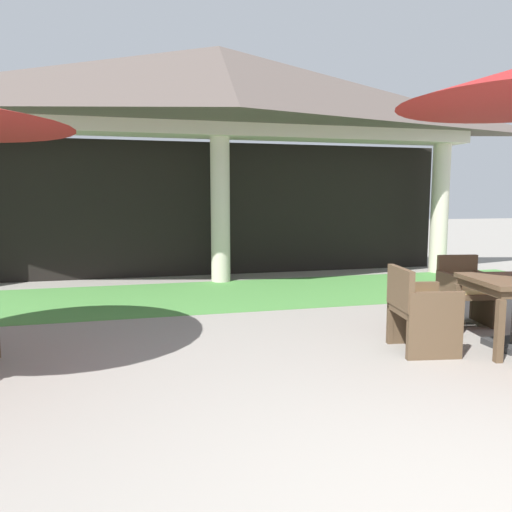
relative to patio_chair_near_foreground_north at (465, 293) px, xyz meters
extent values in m
cylinder|color=beige|center=(-2.46, 3.87, 0.96)|extent=(0.36, 0.36, 2.71)
cylinder|color=beige|center=(2.27, 3.87, 0.96)|extent=(0.36, 0.36, 2.71)
cube|color=beige|center=(-2.46, 3.87, 2.43)|extent=(10.26, 0.70, 0.24)
pyramid|color=#514742|center=(-2.46, 3.87, 3.25)|extent=(10.66, 2.53, 1.39)
cube|color=black|center=(-2.46, 4.77, 0.96)|extent=(10.06, 0.16, 2.71)
cube|color=#47843D|center=(-2.46, 2.57, -0.39)|extent=(12.46, 2.61, 0.01)
cube|color=brown|center=(-0.65, -1.38, -0.08)|extent=(0.08, 0.08, 0.62)
cube|color=brown|center=(-0.52, -0.54, -0.08)|extent=(0.08, 0.08, 0.62)
cube|color=brown|center=(-0.01, -0.04, 0.00)|extent=(0.61, 0.64, 0.07)
cube|color=#E0CC7F|center=(-0.01, -0.04, 0.06)|extent=(0.57, 0.59, 0.05)
cube|color=brown|center=(0.04, 0.22, 0.25)|extent=(0.53, 0.14, 0.43)
cube|color=brown|center=(0.24, -0.08, -0.07)|extent=(0.15, 0.56, 0.65)
cube|color=brown|center=(-0.25, 0.00, -0.07)|extent=(0.15, 0.56, 0.65)
cube|color=brown|center=(0.19, -0.32, -0.22)|extent=(0.06, 0.06, 0.36)
cube|color=brown|center=(-0.28, -0.25, -0.22)|extent=(0.06, 0.06, 0.36)
cube|color=brown|center=(0.27, 0.18, -0.22)|extent=(0.06, 0.06, 0.36)
cube|color=brown|center=(-0.20, 0.25, -0.22)|extent=(0.06, 0.06, 0.36)
cube|color=brown|center=(-1.16, -0.87, 0.03)|extent=(0.65, 0.68, 0.07)
cube|color=#E0CC7F|center=(-1.16, -0.87, 0.09)|extent=(0.60, 0.63, 0.05)
cube|color=brown|center=(-1.42, -0.83, 0.28)|extent=(0.15, 0.60, 0.42)
cube|color=brown|center=(-1.11, -0.59, -0.06)|extent=(0.56, 0.15, 0.68)
cube|color=brown|center=(-1.20, -1.15, -0.06)|extent=(0.56, 0.15, 0.68)
cube|color=brown|center=(-0.87, -0.64, -0.20)|extent=(0.06, 0.06, 0.40)
cube|color=brown|center=(-0.95, -1.18, -0.20)|extent=(0.06, 0.06, 0.40)
cube|color=brown|center=(-1.36, -0.56, -0.20)|extent=(0.06, 0.06, 0.40)
cube|color=brown|center=(-1.45, -1.10, -0.20)|extent=(0.06, 0.06, 0.40)
camera|label=1|loc=(-4.09, -5.29, 1.21)|focal=34.37mm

